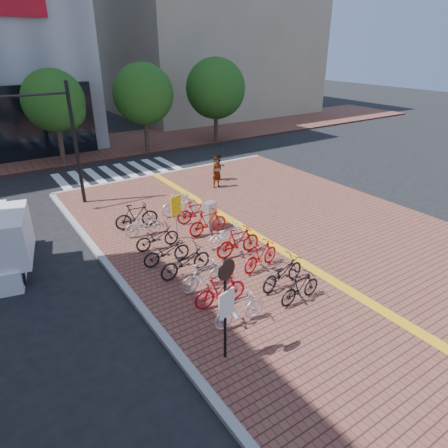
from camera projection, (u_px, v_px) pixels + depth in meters
ground at (246, 273)px, 14.34m from camera, size 120.00×120.00×0.00m
sidewalk at (424, 314)px, 12.05m from camera, size 14.00×34.00×0.15m
tactile_strip at (405, 324)px, 11.51m from camera, size 0.40×34.00×0.01m
kerb_west at (235, 427)px, 8.52m from camera, size 0.25×34.00×0.15m
kerb_north at (170, 173)px, 24.88m from camera, size 14.00×0.25×0.15m
far_sidewalk at (80, 150)px, 30.16m from camera, size 70.00×8.00×0.15m
building_beige at (205, 26)px, 43.81m from camera, size 20.00×18.00×18.00m
crosswalk at (120, 173)px, 25.16m from camera, size 7.50×4.00×0.01m
street_trees at (157, 94)px, 28.34m from camera, size 16.20×4.60×6.35m
bike_0 at (239, 309)px, 11.31m from camera, size 1.71×0.57×1.01m
bike_1 at (220, 290)px, 12.17m from camera, size 1.77×0.65×1.04m
bike_2 at (204, 275)px, 12.94m from camera, size 1.69×0.52×1.01m
bike_3 at (185, 261)px, 13.75m from camera, size 2.01×0.79×1.04m
bike_4 at (166, 252)px, 14.47m from camera, size 1.81×0.72×0.94m
bike_5 at (157, 237)px, 15.55m from camera, size 1.79×0.70×0.93m
bike_6 at (143, 225)px, 16.56m from camera, size 1.63×0.59×0.96m
bike_7 at (136, 216)px, 17.19m from camera, size 1.92×0.82×1.12m
bike_8 at (300, 288)px, 12.34m from camera, size 1.63×0.52×0.97m
bike_9 at (283, 273)px, 13.11m from camera, size 1.98×0.94×1.00m
bike_10 at (261, 255)px, 14.11m from camera, size 1.80×0.82×1.04m
bike_11 at (238, 242)px, 14.99m from camera, size 1.89×0.62×1.13m
bike_12 at (226, 234)px, 15.81m from camera, size 1.85×0.86×0.94m
bike_13 at (208, 222)px, 16.66m from camera, size 1.79×0.53×1.07m
bike_14 at (196, 212)px, 17.71m from camera, size 1.78×0.83×1.03m
bike_15 at (180, 204)px, 18.44m from camera, size 1.85×0.68×1.09m
pedestrian_a at (217, 172)px, 21.88m from camera, size 0.70×0.52×1.73m
pedestrian_b at (219, 167)px, 23.02m from camera, size 0.77×0.61×1.55m
utility_box at (210, 215)px, 17.16m from camera, size 0.65×0.55×1.20m
yellow_sign at (176, 210)px, 15.91m from camera, size 0.50×0.18×1.88m
notice_sign at (226, 298)px, 9.54m from camera, size 0.53×0.18×2.91m
traffic_light_pole at (41, 124)px, 17.85m from camera, size 3.13×1.21×5.83m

